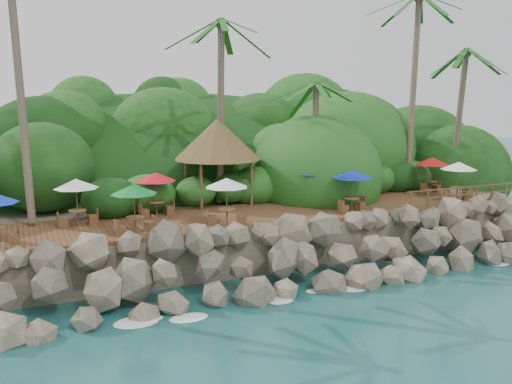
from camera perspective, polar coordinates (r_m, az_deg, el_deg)
name	(u,v)px	position (r m, az deg, el deg)	size (l,w,h in m)	color
ground	(313,297)	(23.62, 5.83, -10.57)	(140.00, 140.00, 0.00)	#19514F
land_base	(197,202)	(37.59, -6.00, -1.01)	(32.00, 25.20, 2.10)	gray
jungle_hill	(169,198)	(44.89, -8.82, -0.59)	(44.80, 28.00, 15.40)	#143811
seawall	(292,257)	(24.92, 3.64, -6.62)	(29.00, 4.00, 2.30)	gray
terrace	(256,216)	(28.15, 0.00, -2.40)	(26.00, 5.00, 0.20)	brown
jungle_foliage	(202,221)	(36.88, -5.51, -2.90)	(44.00, 16.00, 12.00)	#143811
foam_line	(310,294)	(23.85, 5.48, -10.27)	(25.20, 0.80, 0.06)	white
palms	(254,13)	(30.77, -0.18, 17.65)	(34.85, 7.21, 14.00)	brown
palapa	(217,139)	(30.49, -3.92, 5.38)	(4.74, 4.74, 4.60)	brown
dining_clusters	(262,178)	(27.73, 0.61, 1.39)	(25.60, 5.20, 2.16)	brown
railing	(469,193)	(32.43, 20.76, -0.11)	(8.30, 0.10, 1.00)	brown
waiter	(325,191)	(29.71, 7.00, 0.09)	(0.63, 0.41, 1.73)	white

